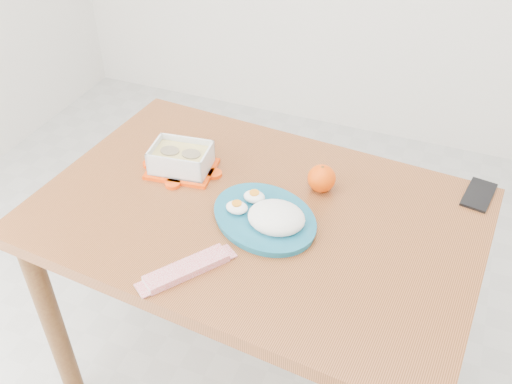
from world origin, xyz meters
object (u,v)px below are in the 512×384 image
at_px(orange_fruit, 322,178).
at_px(rice_plate, 268,215).
at_px(smartphone, 479,195).
at_px(food_container, 181,159).
at_px(dining_table, 256,240).

distance_m(orange_fruit, rice_plate, 0.20).
bearing_deg(orange_fruit, smartphone, 18.19).
distance_m(food_container, rice_plate, 0.33).
xyz_separation_m(rice_plate, smartphone, (0.48, 0.31, -0.02)).
bearing_deg(rice_plate, smartphone, 62.02).
height_order(food_container, rice_plate, same).
height_order(orange_fruit, smartphone, orange_fruit).
xyz_separation_m(dining_table, orange_fruit, (0.13, 0.15, 0.14)).
bearing_deg(food_container, rice_plate, -28.74).
distance_m(dining_table, food_container, 0.31).
height_order(orange_fruit, rice_plate, rice_plate).
distance_m(rice_plate, smartphone, 0.58).
xyz_separation_m(food_container, smartphone, (0.79, 0.19, -0.03)).
bearing_deg(smartphone, rice_plate, -137.60).
bearing_deg(dining_table, smartphone, 32.09).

